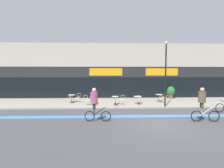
% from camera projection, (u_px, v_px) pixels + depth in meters
% --- Properties ---
extents(ground_plane, '(120.00, 120.00, 0.00)m').
position_uv_depth(ground_plane, '(161.00, 125.00, 10.39)').
color(ground_plane, '#424244').
extents(sidewalk_slab, '(40.00, 5.50, 0.12)m').
position_uv_depth(sidewalk_slab, '(138.00, 102.00, 17.61)').
color(sidewalk_slab, gray).
rests_on(sidewalk_slab, ground).
extents(storefront_facade, '(40.00, 4.06, 6.41)m').
position_uv_depth(storefront_facade, '(131.00, 71.00, 22.09)').
color(storefront_facade, '#B2A899').
rests_on(storefront_facade, ground).
extents(bike_lane_stripe, '(36.00, 0.70, 0.01)m').
position_uv_depth(bike_lane_stripe, '(152.00, 116.00, 12.40)').
color(bike_lane_stripe, '#3D7AB7').
rests_on(bike_lane_stripe, ground).
extents(bistro_table_0, '(0.68, 0.68, 0.74)m').
position_uv_depth(bistro_table_0, '(72.00, 97.00, 17.30)').
color(bistro_table_0, black).
rests_on(bistro_table_0, sidewalk_slab).
extents(bistro_table_1, '(0.65, 0.65, 0.77)m').
position_uv_depth(bistro_table_1, '(93.00, 99.00, 15.95)').
color(bistro_table_1, black).
rests_on(bistro_table_1, sidewalk_slab).
extents(bistro_table_2, '(0.63, 0.63, 0.77)m').
position_uv_depth(bistro_table_2, '(115.00, 99.00, 16.05)').
color(bistro_table_2, black).
rests_on(bistro_table_2, sidewalk_slab).
extents(bistro_table_3, '(0.76, 0.76, 0.71)m').
position_uv_depth(bistro_table_3, '(138.00, 98.00, 16.50)').
color(bistro_table_3, black).
rests_on(bistro_table_3, sidewalk_slab).
extents(bistro_table_4, '(0.66, 0.66, 0.73)m').
position_uv_depth(bistro_table_4, '(159.00, 96.00, 17.73)').
color(bistro_table_4, black).
rests_on(bistro_table_4, sidewalk_slab).
extents(cafe_chair_0_near, '(0.42, 0.59, 0.90)m').
position_uv_depth(cafe_chair_0_near, '(70.00, 98.00, 16.68)').
color(cafe_chair_0_near, beige).
rests_on(cafe_chair_0_near, sidewalk_slab).
extents(cafe_chair_0_side, '(0.59, 0.44, 0.90)m').
position_uv_depth(cafe_chair_0_side, '(78.00, 97.00, 17.33)').
color(cafe_chair_0_side, beige).
rests_on(cafe_chair_0_side, sidewalk_slab).
extents(cafe_chair_1_near, '(0.45, 0.60, 0.90)m').
position_uv_depth(cafe_chair_1_near, '(93.00, 100.00, 15.32)').
color(cafe_chair_1_near, beige).
rests_on(cafe_chair_1_near, sidewalk_slab).
extents(cafe_chair_1_side, '(0.60, 0.45, 0.90)m').
position_uv_depth(cafe_chair_1_side, '(86.00, 99.00, 15.93)').
color(cafe_chair_1_side, beige).
rests_on(cafe_chair_1_side, sidewalk_slab).
extents(cafe_chair_2_near, '(0.44, 0.59, 0.90)m').
position_uv_depth(cafe_chair_2_near, '(116.00, 100.00, 15.43)').
color(cafe_chair_2_near, beige).
rests_on(cafe_chair_2_near, sidewalk_slab).
extents(cafe_chair_2_side, '(0.60, 0.45, 0.90)m').
position_uv_depth(cafe_chair_2_side, '(122.00, 99.00, 16.09)').
color(cafe_chair_2_side, beige).
rests_on(cafe_chair_2_side, sidewalk_slab).
extents(cafe_chair_3_near, '(0.43, 0.59, 0.90)m').
position_uv_depth(cafe_chair_3_near, '(139.00, 99.00, 15.88)').
color(cafe_chair_3_near, beige).
rests_on(cafe_chair_3_near, sidewalk_slab).
extents(cafe_chair_4_near, '(0.42, 0.59, 0.90)m').
position_uv_depth(cafe_chair_4_near, '(161.00, 97.00, 17.10)').
color(cafe_chair_4_near, beige).
rests_on(cafe_chair_4_near, sidewalk_slab).
extents(cafe_chair_4_side, '(0.58, 0.41, 0.90)m').
position_uv_depth(cafe_chair_4_side, '(165.00, 96.00, 17.75)').
color(cafe_chair_4_side, beige).
rests_on(cafe_chair_4_side, sidewalk_slab).
extents(planter_pot, '(0.90, 0.90, 1.36)m').
position_uv_depth(planter_pot, '(171.00, 92.00, 19.79)').
color(planter_pot, brown).
rests_on(planter_pot, sidewalk_slab).
extents(lamp_post, '(0.26, 0.26, 5.61)m').
position_uv_depth(lamp_post, '(166.00, 70.00, 15.00)').
color(lamp_post, black).
rests_on(lamp_post, sidewalk_slab).
extents(cyclist_1, '(1.68, 0.52, 2.14)m').
position_uv_depth(cyclist_1, '(95.00, 102.00, 11.03)').
color(cyclist_1, black).
rests_on(cyclist_1, ground).
extents(cyclist_2, '(1.80, 0.53, 2.16)m').
position_uv_depth(cyclist_2, '(203.00, 102.00, 10.98)').
color(cyclist_2, black).
rests_on(cyclist_2, ground).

